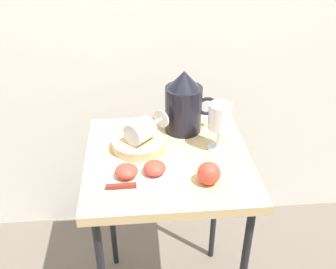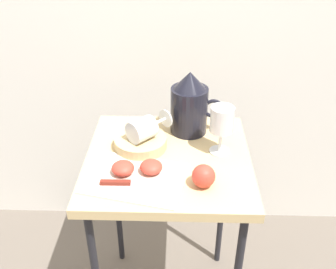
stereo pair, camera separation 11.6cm
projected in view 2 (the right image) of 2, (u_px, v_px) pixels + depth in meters
The scene contains 11 objects.
curtain_drape at pixel (172, 14), 1.48m from camera, with size 2.40×0.03×2.03m, color silver.
table at pixel (168, 176), 1.24m from camera, with size 0.51×0.50×0.71m.
linen_napkin at pixel (136, 178), 1.11m from camera, with size 0.28×0.21×0.00m, color beige.
basket_tray at pixel (141, 142), 1.24m from camera, with size 0.17×0.17×0.04m, color tan.
pitcher at pixel (189, 108), 1.29m from camera, with size 0.18×0.12×0.22m.
wine_glass_upright at pixel (222, 122), 1.17m from camera, with size 0.07×0.07×0.16m.
wine_glass_tipped_near at pixel (143, 129), 1.21m from camera, with size 0.15×0.15×0.07m.
apple_half_left at pixel (123, 168), 1.12m from camera, with size 0.07×0.07×0.04m, color #CC3D2D.
apple_half_right at pixel (151, 167), 1.12m from camera, with size 0.07×0.07×0.04m, color #CC3D2D.
apple_whole at pixel (204, 176), 1.07m from camera, with size 0.07×0.07×0.07m, color #CC3D2D.
knife at pixel (129, 183), 1.08m from camera, with size 0.23×0.02×0.01m.
Camera 2 is at (0.03, -0.99, 1.41)m, focal length 41.49 mm.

